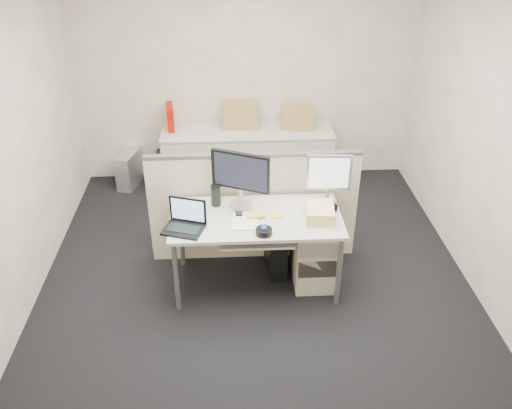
{
  "coord_description": "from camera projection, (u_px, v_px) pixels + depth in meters",
  "views": [
    {
      "loc": [
        -0.22,
        -4.01,
        3.23
      ],
      "look_at": [
        0.01,
        0.15,
        0.76
      ],
      "focal_mm": 38.0,
      "sensor_mm": 36.0,
      "label": 1
    }
  ],
  "objects": [
    {
      "name": "desk_phone",
      "position": [
        323.0,
        207.0,
        4.81
      ],
      "size": [
        0.25,
        0.24,
        0.06
      ],
      "primitive_type": "cube",
      "rotation": [
        0.0,
        0.0,
        0.47
      ],
      "color": "black",
      "rests_on": "desk"
    },
    {
      "name": "desk",
      "position": [
        256.0,
        223.0,
        4.77
      ],
      "size": [
        1.5,
        0.75,
        0.73
      ],
      "color": "beige",
      "rests_on": "floor"
    },
    {
      "name": "wall_back",
      "position": [
        246.0,
        71.0,
        6.35
      ],
      "size": [
        4.0,
        0.02,
        2.7
      ],
      "primitive_type": "cube",
      "color": "silver",
      "rests_on": "ground"
    },
    {
      "name": "cubicle_partition",
      "position": [
        254.0,
        208.0,
        5.21
      ],
      "size": [
        2.0,
        0.06,
        1.1
      ],
      "primitive_type": "cube",
      "color": "beige",
      "rests_on": "floor"
    },
    {
      "name": "pc_tower_spare_dark",
      "position": [
        163.0,
        169.0,
        6.7
      ],
      "size": [
        0.18,
        0.42,
        0.38
      ],
      "primitive_type": "cube",
      "rotation": [
        0.0,
        0.0,
        -0.04
      ],
      "color": "black",
      "rests_on": "floor"
    },
    {
      "name": "keyboard",
      "position": [
        263.0,
        234.0,
        4.66
      ],
      "size": [
        0.47,
        0.23,
        0.03
      ],
      "primitive_type": "cube",
      "rotation": [
        0.0,
        0.0,
        0.15
      ],
      "color": "black",
      "rests_on": "keyboard_tray"
    },
    {
      "name": "cellphone",
      "position": [
        239.0,
        213.0,
        4.76
      ],
      "size": [
        0.07,
        0.12,
        0.02
      ],
      "primitive_type": "cube",
      "rotation": [
        0.0,
        0.0,
        0.05
      ],
      "color": "black",
      "rests_on": "desk"
    },
    {
      "name": "trackball",
      "position": [
        264.0,
        232.0,
        4.48
      ],
      "size": [
        0.17,
        0.17,
        0.05
      ],
      "primitive_type": "cylinder",
      "rotation": [
        0.0,
        0.0,
        0.25
      ],
      "color": "black",
      "rests_on": "desk"
    },
    {
      "name": "pc_tower_desk",
      "position": [
        276.0,
        253.0,
        5.19
      ],
      "size": [
        0.2,
        0.42,
        0.38
      ],
      "primitive_type": "cube",
      "rotation": [
        0.0,
        0.0,
        0.08
      ],
      "color": "black",
      "rests_on": "floor"
    },
    {
      "name": "laptop",
      "position": [
        183.0,
        218.0,
        4.48
      ],
      "size": [
        0.39,
        0.34,
        0.25
      ],
      "primitive_type": "cube",
      "rotation": [
        0.0,
        0.0,
        -0.32
      ],
      "color": "black",
      "rests_on": "desk"
    },
    {
      "name": "sticky_pad",
      "position": [
        277.0,
        215.0,
        4.74
      ],
      "size": [
        0.11,
        0.11,
        0.01
      ],
      "primitive_type": "cube",
      "rotation": [
        0.0,
        0.0,
        0.42
      ],
      "color": "yellow",
      "rests_on": "desk"
    },
    {
      "name": "monitor_main",
      "position": [
        241.0,
        180.0,
        4.74
      ],
      "size": [
        0.57,
        0.4,
        0.53
      ],
      "primitive_type": "cube",
      "rotation": [
        0.0,
        0.0,
        -0.42
      ],
      "color": "black",
      "rests_on": "desk"
    },
    {
      "name": "banana",
      "position": [
        256.0,
        217.0,
        4.69
      ],
      "size": [
        0.19,
        0.07,
        0.04
      ],
      "primitive_type": "ellipsoid",
      "rotation": [
        0.0,
        0.0,
        0.13
      ],
      "color": "yellow",
      "rests_on": "desk"
    },
    {
      "name": "travel_mug",
      "position": [
        216.0,
        196.0,
        4.86
      ],
      "size": [
        0.11,
        0.11,
        0.19
      ],
      "primitive_type": "cylinder",
      "rotation": [
        0.0,
        0.0,
        -0.34
      ],
      "color": "black",
      "rests_on": "desk"
    },
    {
      "name": "wall_left",
      "position": [
        6.0,
        158.0,
        4.32
      ],
      "size": [
        0.02,
        4.5,
        2.7
      ],
      "primitive_type": "cube",
      "color": "silver",
      "rests_on": "ground"
    },
    {
      "name": "monitor_small",
      "position": [
        328.0,
        181.0,
        4.79
      ],
      "size": [
        0.41,
        0.23,
        0.48
      ],
      "primitive_type": "cube",
      "rotation": [
        0.0,
        0.0,
        -0.08
      ],
      "color": "#B7B7BC",
      "rests_on": "desk"
    },
    {
      "name": "manila_folders",
      "position": [
        320.0,
        212.0,
        4.69
      ],
      "size": [
        0.27,
        0.33,
        0.12
      ],
      "primitive_type": "cube",
      "rotation": [
        0.0,
        0.0,
        -0.11
      ],
      "color": "#DBC683",
      "rests_on": "desk"
    },
    {
      "name": "back_counter",
      "position": [
        248.0,
        159.0,
        6.58
      ],
      "size": [
        2.0,
        0.6,
        0.72
      ],
      "primitive_type": "cube",
      "color": "#BDB69F",
      "rests_on": "floor"
    },
    {
      "name": "wall_right",
      "position": [
        495.0,
        147.0,
        4.51
      ],
      "size": [
        0.02,
        4.5,
        2.7
      ],
      "primitive_type": "cube",
      "color": "silver",
      "rests_on": "ground"
    },
    {
      "name": "drawer_pedestal",
      "position": [
        315.0,
        249.0,
        5.01
      ],
      "size": [
        0.4,
        0.55,
        0.65
      ],
      "primitive_type": "cube",
      "color": "#BDB69F",
      "rests_on": "floor"
    },
    {
      "name": "paper_stack",
      "position": [
        245.0,
        221.0,
        4.66
      ],
      "size": [
        0.23,
        0.29,
        0.01
      ],
      "primitive_type": "cube",
      "rotation": [
        0.0,
        0.0,
        -0.05
      ],
      "color": "silver",
      "rests_on": "desk"
    },
    {
      "name": "floor",
      "position": [
        256.0,
        283.0,
        5.11
      ],
      "size": [
        4.0,
        4.5,
        0.01
      ],
      "primitive_type": "cube",
      "color": "black",
      "rests_on": "ground"
    },
    {
      "name": "pc_tower_spare_silver",
      "position": [
        130.0,
        169.0,
        6.67
      ],
      "size": [
        0.29,
        0.49,
        0.43
      ],
      "primitive_type": "cube",
      "rotation": [
        0.0,
        0.0,
        -0.25
      ],
      "color": "#B7B7BC",
      "rests_on": "floor"
    },
    {
      "name": "red_binder",
      "position": [
        170.0,
        118.0,
        6.36
      ],
      "size": [
        0.11,
        0.33,
        0.3
      ],
      "primitive_type": "cube",
      "rotation": [
        0.0,
        0.0,
        0.11
      ],
      "color": "#9C0D02",
      "rests_on": "back_counter"
    },
    {
      "name": "keyboard_tray",
      "position": [
        257.0,
        239.0,
        4.63
      ],
      "size": [
        0.62,
        0.32,
        0.02
      ],
      "primitive_type": "cube",
      "color": "beige",
      "rests_on": "desk"
    },
    {
      "name": "cardboard_box_left",
      "position": [
        240.0,
        115.0,
        6.42
      ],
      "size": [
        0.41,
        0.31,
        0.3
      ],
      "primitive_type": "cube",
      "rotation": [
        0.0,
        0.0,
        -0.02
      ],
      "color": "olive",
      "rests_on": "back_counter"
    },
    {
      "name": "cardboard_box_right",
      "position": [
        298.0,
        118.0,
        6.4
      ],
      "size": [
        0.39,
        0.32,
        0.27
      ],
      "primitive_type": "cube",
      "rotation": [
        0.0,
        0.0,
        -0.09
      ],
      "color": "olive",
      "rests_on": "back_counter"
    },
    {
      "name": "wall_front",
      "position": [
        282.0,
        361.0,
        2.48
      ],
      "size": [
        4.0,
        0.02,
        2.7
      ],
      "primitive_type": "cube",
      "color": "silver",
      "rests_on": "ground"
    }
  ]
}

